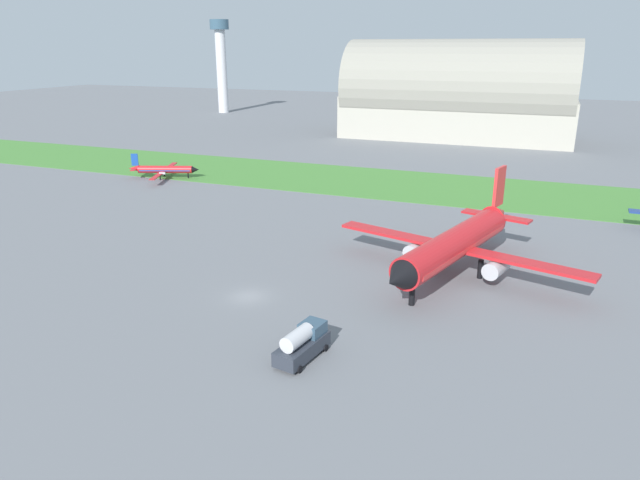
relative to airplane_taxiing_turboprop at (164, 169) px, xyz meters
The scene contains 7 objects.
ground_plane 68.65m from the airplane_taxiing_turboprop, 46.09° to the right, with size 600.00×600.00×0.00m, color slate.
grass_taxiway_strip 49.45m from the airplane_taxiing_turboprop, 15.59° to the left, with size 360.00×28.00×0.08m, color #478438.
airplane_taxiing_turboprop is the anchor object (origin of this frame).
airplane_midfield_jet 76.88m from the airplane_taxiing_turboprop, 26.15° to the right, with size 33.09×32.73×11.93m.
fuel_truck_near_gate 84.04m from the airplane_taxiing_turboprop, 45.43° to the right, with size 3.53×6.82×3.29m.
hangar_distant 97.49m from the airplane_taxiing_turboprop, 58.41° to the left, with size 69.90×28.96×30.02m.
control_tower 134.72m from the airplane_taxiing_turboprop, 114.90° to the left, with size 8.00×8.00×38.53m.
Camera 1 is at (30.27, -54.06, 27.92)m, focal length 32.08 mm.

